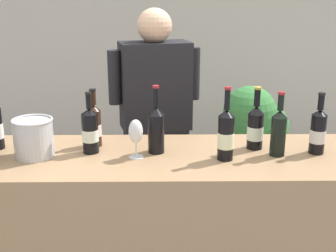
{
  "coord_description": "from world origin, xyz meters",
  "views": [
    {
      "loc": [
        0.0,
        -2.02,
        1.78
      ],
      "look_at": [
        0.03,
        0.0,
        1.15
      ],
      "focal_mm": 46.52,
      "sensor_mm": 36.0,
      "label": 1
    }
  ],
  "objects_px": {
    "wine_bottle_8": "(318,131)",
    "person_server": "(155,143)",
    "ice_bucket": "(33,138)",
    "wine_bottle_5": "(255,127)",
    "wine_bottle_7": "(278,131)",
    "potted_shrub": "(255,134)",
    "wine_bottle_3": "(156,128)",
    "wine_bottle_6": "(94,125)",
    "wine_bottle_2": "(90,131)",
    "wine_bottle_0": "(226,135)",
    "wine_glass": "(136,133)"
  },
  "relations": [
    {
      "from": "wine_bottle_7",
      "to": "wine_bottle_8",
      "type": "distance_m",
      "value": 0.21
    },
    {
      "from": "ice_bucket",
      "to": "wine_glass",
      "type": "bearing_deg",
      "value": -2.16
    },
    {
      "from": "wine_glass",
      "to": "ice_bucket",
      "type": "distance_m",
      "value": 0.5
    },
    {
      "from": "person_server",
      "to": "wine_bottle_2",
      "type": "bearing_deg",
      "value": -116.3
    },
    {
      "from": "wine_bottle_2",
      "to": "potted_shrub",
      "type": "bearing_deg",
      "value": 50.28
    },
    {
      "from": "wine_bottle_0",
      "to": "wine_bottle_6",
      "type": "relative_size",
      "value": 1.17
    },
    {
      "from": "ice_bucket",
      "to": "potted_shrub",
      "type": "xyz_separation_m",
      "value": [
        1.4,
        1.42,
        -0.46
      ]
    },
    {
      "from": "wine_bottle_2",
      "to": "wine_glass",
      "type": "xyz_separation_m",
      "value": [
        0.23,
        -0.07,
        0.01
      ]
    },
    {
      "from": "ice_bucket",
      "to": "potted_shrub",
      "type": "relative_size",
      "value": 0.19
    },
    {
      "from": "wine_bottle_3",
      "to": "wine_bottle_6",
      "type": "height_order",
      "value": "wine_bottle_3"
    },
    {
      "from": "wine_bottle_7",
      "to": "person_server",
      "type": "bearing_deg",
      "value": 131.84
    },
    {
      "from": "wine_bottle_5",
      "to": "ice_bucket",
      "type": "height_order",
      "value": "wine_bottle_5"
    },
    {
      "from": "wine_bottle_8",
      "to": "person_server",
      "type": "xyz_separation_m",
      "value": [
        -0.82,
        0.66,
        -0.29
      ]
    },
    {
      "from": "wine_bottle_0",
      "to": "ice_bucket",
      "type": "height_order",
      "value": "wine_bottle_0"
    },
    {
      "from": "wine_bottle_5",
      "to": "wine_bottle_7",
      "type": "xyz_separation_m",
      "value": [
        0.09,
        -0.1,
        0.01
      ]
    },
    {
      "from": "wine_bottle_5",
      "to": "wine_bottle_8",
      "type": "bearing_deg",
      "value": -13.81
    },
    {
      "from": "wine_bottle_5",
      "to": "wine_bottle_7",
      "type": "relative_size",
      "value": 1.01
    },
    {
      "from": "ice_bucket",
      "to": "wine_bottle_0",
      "type": "bearing_deg",
      "value": -2.94
    },
    {
      "from": "wine_bottle_6",
      "to": "person_server",
      "type": "height_order",
      "value": "person_server"
    },
    {
      "from": "wine_bottle_2",
      "to": "wine_bottle_3",
      "type": "distance_m",
      "value": 0.33
    },
    {
      "from": "person_server",
      "to": "wine_bottle_5",
      "type": "bearing_deg",
      "value": -48.27
    },
    {
      "from": "wine_bottle_5",
      "to": "wine_bottle_8",
      "type": "distance_m",
      "value": 0.31
    },
    {
      "from": "wine_bottle_8",
      "to": "wine_bottle_7",
      "type": "bearing_deg",
      "value": -172.24
    },
    {
      "from": "potted_shrub",
      "to": "wine_glass",
      "type": "bearing_deg",
      "value": -122.09
    },
    {
      "from": "wine_bottle_3",
      "to": "person_server",
      "type": "distance_m",
      "value": 0.71
    },
    {
      "from": "wine_bottle_0",
      "to": "ice_bucket",
      "type": "relative_size",
      "value": 1.81
    },
    {
      "from": "wine_bottle_5",
      "to": "potted_shrub",
      "type": "distance_m",
      "value": 1.43
    },
    {
      "from": "wine_glass",
      "to": "potted_shrub",
      "type": "distance_m",
      "value": 1.77
    },
    {
      "from": "wine_bottle_8",
      "to": "person_server",
      "type": "relative_size",
      "value": 0.18
    },
    {
      "from": "wine_bottle_3",
      "to": "wine_glass",
      "type": "height_order",
      "value": "wine_bottle_3"
    },
    {
      "from": "wine_bottle_2",
      "to": "wine_bottle_8",
      "type": "distance_m",
      "value": 1.13
    },
    {
      "from": "wine_bottle_0",
      "to": "potted_shrub",
      "type": "xyz_separation_m",
      "value": [
        0.47,
        1.47,
        -0.48
      ]
    },
    {
      "from": "wine_bottle_3",
      "to": "ice_bucket",
      "type": "distance_m",
      "value": 0.6
    },
    {
      "from": "wine_bottle_5",
      "to": "potted_shrub",
      "type": "relative_size",
      "value": 0.31
    },
    {
      "from": "wine_bottle_5",
      "to": "wine_bottle_7",
      "type": "height_order",
      "value": "wine_bottle_5"
    },
    {
      "from": "wine_bottle_7",
      "to": "potted_shrub",
      "type": "distance_m",
      "value": 1.51
    },
    {
      "from": "wine_bottle_3",
      "to": "wine_bottle_7",
      "type": "distance_m",
      "value": 0.6
    },
    {
      "from": "wine_bottle_2",
      "to": "wine_bottle_5",
      "type": "bearing_deg",
      "value": 3.44
    },
    {
      "from": "wine_bottle_3",
      "to": "ice_bucket",
      "type": "height_order",
      "value": "wine_bottle_3"
    },
    {
      "from": "wine_bottle_7",
      "to": "person_server",
      "type": "xyz_separation_m",
      "value": [
        -0.61,
        0.69,
        -0.3
      ]
    },
    {
      "from": "wine_bottle_2",
      "to": "wine_bottle_6",
      "type": "bearing_deg",
      "value": 86.89
    },
    {
      "from": "wine_bottle_7",
      "to": "wine_bottle_8",
      "type": "bearing_deg",
      "value": 7.76
    },
    {
      "from": "wine_bottle_8",
      "to": "wine_bottle_5",
      "type": "bearing_deg",
      "value": 166.19
    },
    {
      "from": "ice_bucket",
      "to": "person_server",
      "type": "xyz_separation_m",
      "value": [
        0.58,
        0.69,
        -0.27
      ]
    },
    {
      "from": "wine_bottle_0",
      "to": "potted_shrub",
      "type": "relative_size",
      "value": 0.34
    },
    {
      "from": "wine_bottle_0",
      "to": "wine_bottle_2",
      "type": "relative_size",
      "value": 1.15
    },
    {
      "from": "wine_bottle_0",
      "to": "wine_bottle_3",
      "type": "bearing_deg",
      "value": 163.34
    },
    {
      "from": "wine_bottle_6",
      "to": "ice_bucket",
      "type": "height_order",
      "value": "wine_bottle_6"
    },
    {
      "from": "person_server",
      "to": "wine_bottle_8",
      "type": "bearing_deg",
      "value": -38.81
    },
    {
      "from": "wine_bottle_0",
      "to": "ice_bucket",
      "type": "xyz_separation_m",
      "value": [
        -0.93,
        0.05,
        -0.03
      ]
    }
  ]
}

